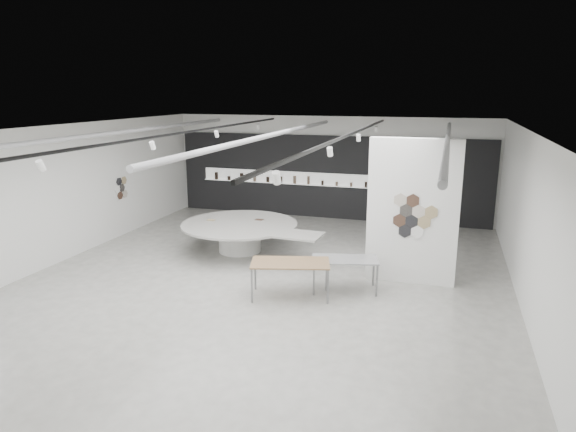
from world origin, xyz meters
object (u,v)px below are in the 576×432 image
(display_island, at_px, (242,233))
(sample_table_stone, at_px, (345,261))
(kitchen_counter, at_px, (414,215))
(sample_table_wood, at_px, (290,265))
(partition_column, at_px, (413,212))

(display_island, xyz_separation_m, sample_table_stone, (3.53, -2.11, 0.16))
(display_island, height_order, kitchen_counter, kitchen_counter)
(sample_table_wood, distance_m, kitchen_counter, 7.76)
(sample_table_wood, relative_size, sample_table_stone, 1.16)
(sample_table_stone, xyz_separation_m, kitchen_counter, (1.18, 6.65, -0.29))
(partition_column, distance_m, sample_table_wood, 3.34)
(partition_column, relative_size, sample_table_wood, 1.82)
(sample_table_wood, bearing_deg, display_island, 130.01)
(kitchen_counter, bearing_deg, display_island, -142.61)
(partition_column, height_order, display_island, partition_column)
(sample_table_stone, bearing_deg, partition_column, 37.89)
(partition_column, relative_size, kitchen_counter, 2.25)
(sample_table_stone, relative_size, kitchen_counter, 1.06)
(partition_column, xyz_separation_m, sample_table_stone, (-1.44, -1.12, -1.07))
(sample_table_wood, bearing_deg, sample_table_stone, 33.76)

